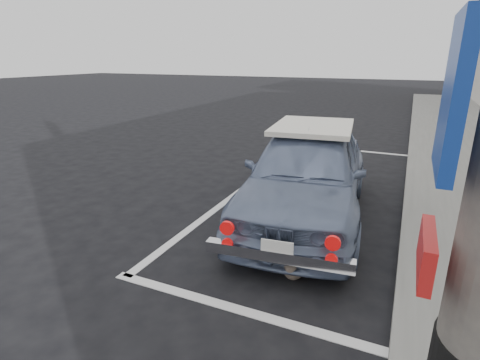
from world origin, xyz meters
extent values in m
plane|color=black|center=(0.00, 0.00, 0.00)|extent=(80.00, 80.00, 0.00)
cube|color=silver|center=(0.50, -0.50, 0.00)|extent=(3.00, 0.12, 0.01)
cube|color=silver|center=(0.50, 6.50, 0.00)|extent=(3.00, 0.12, 0.01)
cube|color=silver|center=(-0.90, 3.00, 0.00)|extent=(0.12, 7.00, 0.01)
cube|color=navy|center=(1.81, -2.00, 2.20)|extent=(0.04, 0.35, 0.45)
cube|color=red|center=(1.81, -2.00, 1.70)|extent=(0.04, 0.30, 0.15)
cube|color=white|center=(1.80, -2.00, 1.70)|extent=(0.02, 0.16, 0.08)
imported|color=slate|center=(0.45, 1.95, 0.68)|extent=(2.06, 4.17, 1.37)
cube|color=silver|center=(0.40, 2.35, 1.30)|extent=(1.30, 1.64, 0.07)
cube|color=silver|center=(0.66, 0.00, 0.38)|extent=(1.54, 0.29, 0.12)
cube|color=white|center=(0.67, -0.04, 0.48)|extent=(0.33, 0.06, 0.17)
cylinder|color=red|center=(0.14, -0.09, 0.62)|extent=(0.15, 0.06, 0.15)
cylinder|color=red|center=(1.20, 0.03, 0.62)|extent=(0.15, 0.06, 0.15)
cylinder|color=red|center=(0.14, -0.09, 0.44)|extent=(0.12, 0.05, 0.12)
cylinder|color=red|center=(1.20, 0.03, 0.44)|extent=(0.12, 0.05, 0.12)
ellipsoid|color=#6A6151|center=(0.78, 0.27, 0.12)|extent=(0.25, 0.37, 0.22)
sphere|color=#6A6151|center=(0.78, 0.11, 0.20)|extent=(0.14, 0.14, 0.14)
cone|color=#6A6151|center=(0.74, 0.11, 0.27)|extent=(0.05, 0.05, 0.05)
cone|color=#6A6151|center=(0.81, 0.11, 0.27)|extent=(0.05, 0.05, 0.05)
cylinder|color=#6A6151|center=(0.84, 0.46, 0.04)|extent=(0.12, 0.23, 0.03)
camera|label=1|loc=(1.70, -3.23, 2.31)|focal=28.00mm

